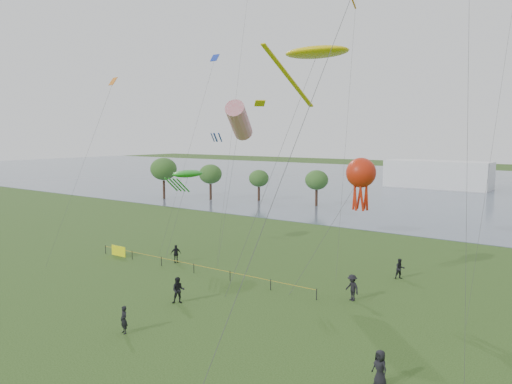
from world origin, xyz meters
The scene contains 15 objects.
ground_plane centered at (0.00, 0.00, 0.00)m, with size 400.00×400.00×0.00m, color #213D13.
lake centered at (0.00, 100.00, 0.02)m, with size 400.00×120.00×0.08m, color slate.
pavilion_left centered at (-12.00, 95.00, 3.00)m, with size 22.00×8.00×6.00m, color white.
trees centered at (-37.54, 50.48, 4.84)m, with size 31.70×12.50×7.57m.
fence centered at (-15.24, 13.47, 0.55)m, with size 24.07×0.07×1.05m.
spectator_a centered at (-4.74, 7.17, 0.94)m, with size 0.91×0.71×1.88m, color black.
spectator_b centered at (4.99, 14.90, 0.96)m, with size 1.24×0.71×1.92m, color black.
spectator_c centered at (-12.92, 15.11, 0.84)m, with size 0.98×0.41×1.68m, color black.
spectator_d centered at (11.32, 4.39, 0.88)m, with size 0.86×0.56×1.76m, color black.
spectator_f centered at (-3.58, 1.40, 0.84)m, with size 0.61×0.40×1.68m, color black.
spectator_g centered at (5.87, 22.19, 0.85)m, with size 0.83×0.64×1.70m, color black.
kite_stingray centered at (-0.73, 19.37, 18.51)m, with size 5.63×11.06×19.01m.
kite_windsock centered at (-9.79, 20.77, 13.18)m, with size 4.28×6.95×15.12m.
kite_creature centered at (-15.46, 19.50, 7.87)m, with size 2.64×6.87×8.29m.
kite_octopus centered at (3.99, 18.20, 8.92)m, with size 4.53×5.98×10.14m.
Camera 1 is at (19.75, -17.31, 11.94)m, focal length 35.00 mm.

